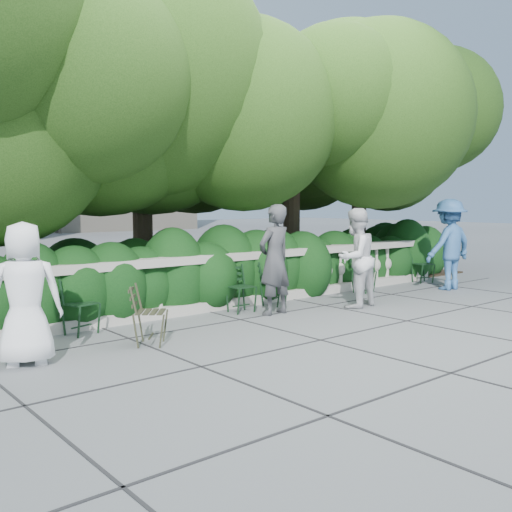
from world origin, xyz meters
TOP-DOWN VIEW (x-y plane):
  - ground at (0.00, 0.00)m, footprint 90.00×90.00m
  - balustrade at (0.00, 1.80)m, footprint 12.00×0.44m
  - shrub_hedge at (0.00, 3.00)m, footprint 15.00×2.60m
  - tree_canopy at (0.69, 3.19)m, footprint 15.04×6.52m
  - chair_b at (-2.86, 1.33)m, footprint 0.56×0.59m
  - chair_c at (-0.09, 1.16)m, footprint 0.45×0.49m
  - chair_d at (0.87, 1.31)m, footprint 0.60×0.62m
  - chair_e at (3.30, 1.21)m, footprint 0.54×0.57m
  - chair_f at (5.48, 1.27)m, footprint 0.55×0.58m
  - chair_weathered at (-2.32, 0.19)m, footprint 0.65×0.64m
  - person_businessman at (-4.02, 0.39)m, footprint 0.97×0.81m
  - person_woman_grey at (0.24, 0.80)m, footprint 0.72×0.51m
  - person_casual_man at (1.82, 0.36)m, footprint 0.94×0.77m
  - person_older_blue at (5.02, 0.44)m, footprint 1.35×0.86m

SIDE VIEW (x-z plane):
  - ground at x=0.00m, z-range 0.00..0.00m
  - shrub_hedge at x=0.00m, z-range -0.85..0.85m
  - chair_b at x=-2.86m, z-range -0.42..0.42m
  - chair_c at x=-0.09m, z-range -0.42..0.42m
  - chair_d at x=0.87m, z-range -0.42..0.42m
  - chair_e at x=3.30m, z-range -0.42..0.42m
  - chair_f at x=5.48m, z-range -0.42..0.42m
  - chair_weathered at x=-2.32m, z-range -0.42..0.42m
  - balustrade at x=0.00m, z-range -0.01..0.99m
  - person_businessman at x=-4.02m, z-range 0.00..1.69m
  - person_casual_man at x=1.82m, z-range 0.00..1.80m
  - person_woman_grey at x=0.24m, z-range 0.00..1.88m
  - person_older_blue at x=5.02m, z-range 0.00..1.98m
  - tree_canopy at x=0.69m, z-range 0.57..7.35m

